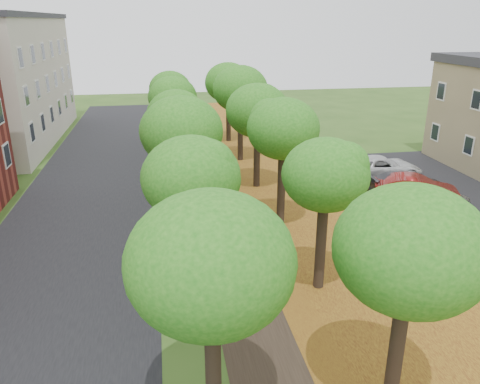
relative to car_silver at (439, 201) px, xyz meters
name	(u,v)px	position (x,y,z in m)	size (l,w,h in m)	color
street_asphalt	(83,215)	(-18.87, 2.94, -0.69)	(8.00, 70.00, 0.01)	black
footpath	(222,206)	(-11.37, 2.94, -0.69)	(3.20, 70.00, 0.01)	black
leaf_verge	(307,201)	(-6.37, 2.94, -0.69)	(7.50, 70.00, 0.01)	#9E731D
parking_lot	(433,187)	(2.13, 3.94, -0.69)	(9.00, 16.00, 0.01)	black
tree_row_west	(179,125)	(-13.57, 2.94, 4.00)	(3.56, 33.56, 6.25)	black
tree_row_east	(269,122)	(-8.77, 2.94, 4.00)	(3.56, 33.56, 6.25)	black
car_silver	(439,201)	(0.00, 0.00, 0.00)	(1.64, 4.08, 1.39)	#A6A6AA
car_red	(416,189)	(-0.37, 1.70, 0.08)	(1.64, 4.69, 1.55)	maroon
car_grey	(406,184)	(-0.37, 2.81, 0.01)	(1.97, 4.85, 1.41)	#36363B
car_white	(381,167)	(-0.37, 6.17, 0.04)	(2.43, 5.27, 1.46)	silver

